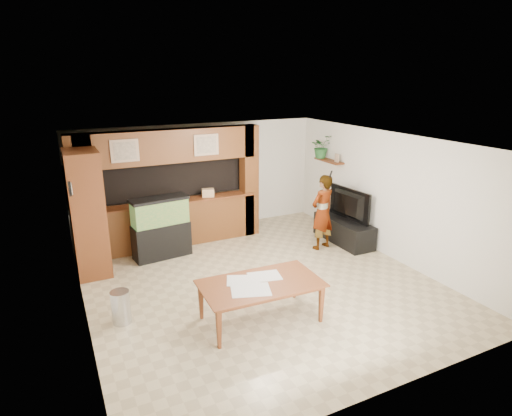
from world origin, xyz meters
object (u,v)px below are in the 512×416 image
person (322,212)px  dining_table (262,303)px  pantry_cabinet (87,213)px  aquarium (161,228)px  television (345,205)px

person → dining_table: (-2.53, -2.07, -0.51)m
pantry_cabinet → dining_table: size_ratio=1.29×
pantry_cabinet → aquarium: (1.39, 0.10, -0.56)m
pantry_cabinet → person: pantry_cabinet is taller
aquarium → pantry_cabinet: bearing=177.6°
pantry_cabinet → person: bearing=-11.8°
television → dining_table: 3.91m
aquarium → person: size_ratio=0.78×
pantry_cabinet → television: 5.43m
television → person: size_ratio=0.75×
television → dining_table: television is taller
pantry_cabinet → television: bearing=-9.4°
pantry_cabinet → dining_table: pantry_cabinet is taller
dining_table → television: bearing=36.1°
dining_table → person: bearing=41.4°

